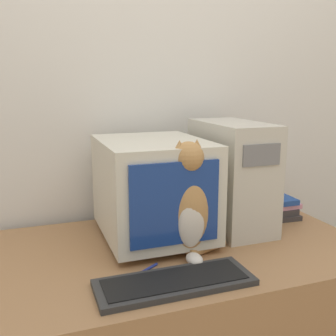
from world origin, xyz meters
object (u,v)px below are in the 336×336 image
crt_monitor (153,188)px  keyboard (175,282)px  cat (186,206)px  pen (143,272)px  book_stack (274,206)px  computer_tower (231,175)px

crt_monitor → keyboard: size_ratio=1.02×
cat → pen: cat is taller
pen → crt_monitor: bearing=66.1°
crt_monitor → book_stack: (0.58, 0.06, -0.15)m
book_stack → crt_monitor: bearing=-174.2°
crt_monitor → computer_tower: size_ratio=1.11×
crt_monitor → pen: 0.35m
computer_tower → book_stack: 0.30m
computer_tower → cat: computer_tower is taller
crt_monitor → keyboard: crt_monitor is taller
crt_monitor → pen: crt_monitor is taller
computer_tower → book_stack: (0.24, 0.04, -0.17)m
computer_tower → cat: bearing=-144.3°
cat → computer_tower: bearing=37.8°
computer_tower → keyboard: bearing=-135.1°
computer_tower → keyboard: 0.59m
book_stack → pen: bearing=-154.9°
crt_monitor → cat: cat is taller
crt_monitor → pen: bearing=-113.9°
cat → pen: size_ratio=3.42×
cat → book_stack: 0.59m
crt_monitor → computer_tower: bearing=2.9°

